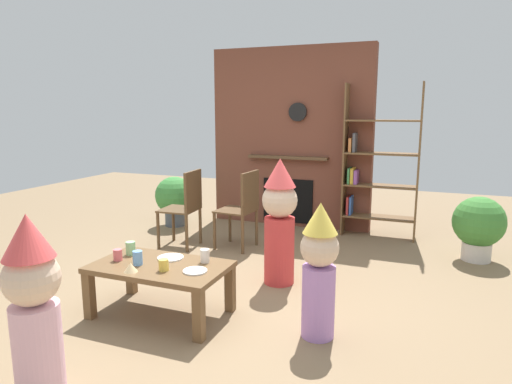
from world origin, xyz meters
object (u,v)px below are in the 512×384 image
at_px(paper_cup_near_left, 164,265).
at_px(child_by_the_chairs, 280,218).
at_px(child_with_cone_hat, 34,306).
at_px(birthday_cake_slice, 131,267).
at_px(coffee_table, 160,273).
at_px(paper_cup_far_left, 131,248).
at_px(paper_cup_far_right, 118,255).
at_px(potted_plant_short, 174,198).
at_px(dining_chair_middle, 243,205).
at_px(bookshelf, 375,167).
at_px(paper_cup_near_right, 138,258).
at_px(potted_plant_tall, 479,225).
at_px(paper_plate_front, 171,258).
at_px(child_in_pink, 319,267).
at_px(dining_chair_left, 186,204).
at_px(paper_cup_center, 205,256).
at_px(paper_plate_rear, 195,271).

bearing_deg(paper_cup_near_left, child_by_the_chairs, 62.89).
bearing_deg(child_with_cone_hat, birthday_cake_slice, 6.40).
bearing_deg(coffee_table, paper_cup_far_left, 162.13).
distance_m(coffee_table, birthday_cake_slice, 0.26).
height_order(coffee_table, paper_cup_far_right, paper_cup_far_right).
relative_size(paper_cup_near_left, potted_plant_short, 0.13).
bearing_deg(dining_chair_middle, child_with_cone_hat, 95.46).
distance_m(birthday_cake_slice, potted_plant_short, 2.90).
distance_m(child_with_cone_hat, potted_plant_short, 3.80).
xyz_separation_m(bookshelf, dining_chair_middle, (-1.32, -1.09, -0.37)).
height_order(paper_cup_near_left, paper_cup_far_right, paper_cup_far_right).
height_order(paper_cup_near_right, potted_plant_tall, potted_plant_tall).
relative_size(paper_cup_near_left, child_by_the_chairs, 0.08).
bearing_deg(paper_cup_far_right, paper_plate_front, 28.10).
relative_size(child_in_pink, dining_chair_left, 1.07).
distance_m(paper_cup_center, paper_cup_far_left, 0.65).
xyz_separation_m(paper_cup_near_left, child_with_cone_hat, (-0.11, -1.05, 0.11)).
distance_m(paper_cup_near_left, paper_cup_far_right, 0.47).
xyz_separation_m(potted_plant_tall, potted_plant_short, (-3.76, 0.09, 0.00)).
bearing_deg(paper_cup_far_right, birthday_cake_slice, -34.64).
height_order(coffee_table, child_by_the_chairs, child_by_the_chairs).
relative_size(coffee_table, dining_chair_middle, 1.15).
height_order(bookshelf, paper_cup_far_left, bookshelf).
distance_m(coffee_table, child_in_pink, 1.23).
relative_size(bookshelf, child_by_the_chairs, 1.64).
height_order(child_by_the_chairs, dining_chair_left, child_by_the_chairs).
bearing_deg(paper_cup_far_left, paper_plate_rear, -12.68).
bearing_deg(birthday_cake_slice, child_in_pink, 13.92).
distance_m(paper_plate_rear, child_with_cone_hat, 1.17).
height_order(coffee_table, paper_cup_near_right, paper_cup_near_right).
height_order(child_by_the_chairs, potted_plant_tall, child_by_the_chairs).
distance_m(bookshelf, child_in_pink, 2.79).
bearing_deg(birthday_cake_slice, child_with_cone_hat, -84.18).
height_order(child_with_cone_hat, dining_chair_middle, child_with_cone_hat).
distance_m(child_with_cone_hat, child_in_pink, 1.76).
bearing_deg(paper_cup_center, child_by_the_chairs, 66.20).
xyz_separation_m(paper_plate_front, paper_plate_rear, (0.33, -0.19, 0.00)).
xyz_separation_m(paper_plate_rear, child_in_pink, (0.89, 0.15, 0.10)).
relative_size(birthday_cake_slice, dining_chair_left, 0.11).
xyz_separation_m(paper_cup_near_right, birthday_cake_slice, (0.05, -0.15, -0.02)).
bearing_deg(dining_chair_left, child_by_the_chairs, 150.81).
height_order(paper_cup_near_right, potted_plant_short, potted_plant_short).
bearing_deg(child_with_cone_hat, paper_plate_rear, -16.47).
xyz_separation_m(paper_cup_near_left, birthday_cake_slice, (-0.21, -0.11, -0.01)).
bearing_deg(dining_chair_middle, child_by_the_chairs, 135.12).
distance_m(paper_cup_near_left, paper_cup_center, 0.34).
xyz_separation_m(paper_plate_front, birthday_cake_slice, (-0.11, -0.37, 0.03)).
relative_size(paper_cup_near_right, child_by_the_chairs, 0.09).
height_order(paper_plate_front, dining_chair_middle, dining_chair_middle).
bearing_deg(paper_cup_far_right, paper_cup_center, 17.79).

